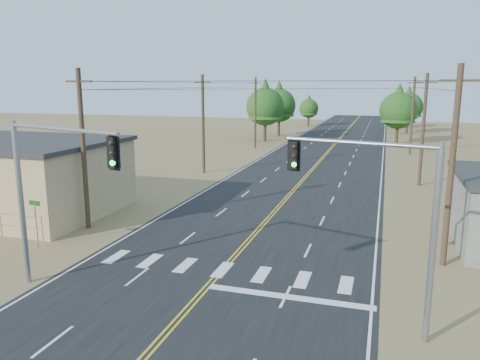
% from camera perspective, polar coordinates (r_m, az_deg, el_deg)
% --- Properties ---
extents(ground, '(220.00, 220.00, 0.00)m').
position_cam_1_polar(ground, '(17.08, -11.72, -20.59)').
color(ground, '#937D4F').
rests_on(ground, ground).
extents(road, '(15.00, 200.00, 0.02)m').
position_cam_1_polar(road, '(44.08, 7.39, -0.30)').
color(road, black).
rests_on(road, ground).
extents(utility_pole_left_near, '(1.80, 0.30, 10.00)m').
position_cam_1_polar(utility_pole_left_near, '(30.56, -18.56, 3.64)').
color(utility_pole_left_near, '#4C3826').
rests_on(utility_pole_left_near, ground).
extents(utility_pole_left_mid, '(1.80, 0.30, 10.00)m').
position_cam_1_polar(utility_pole_left_mid, '(48.11, -4.52, 6.91)').
color(utility_pole_left_mid, '#4C3826').
rests_on(utility_pole_left_mid, ground).
extents(utility_pole_left_far, '(1.80, 0.30, 10.00)m').
position_cam_1_polar(utility_pole_left_far, '(67.05, 1.89, 8.26)').
color(utility_pole_left_far, '#4C3826').
rests_on(utility_pole_left_far, ground).
extents(utility_pole_right_near, '(1.80, 0.30, 10.00)m').
position_cam_1_polar(utility_pole_right_near, '(25.04, 24.41, 1.56)').
color(utility_pole_right_near, '#4C3826').
rests_on(utility_pole_right_near, ground).
extents(utility_pole_right_mid, '(1.80, 0.30, 10.00)m').
position_cam_1_polar(utility_pole_right_mid, '(44.81, 21.43, 5.80)').
color(utility_pole_right_mid, '#4C3826').
rests_on(utility_pole_right_mid, ground).
extents(utility_pole_right_far, '(1.80, 0.30, 10.00)m').
position_cam_1_polar(utility_pole_right_far, '(64.72, 20.27, 7.43)').
color(utility_pole_right_far, '#4C3826').
rests_on(utility_pole_right_far, ground).
extents(signal_mast_left, '(6.60, 2.37, 7.50)m').
position_cam_1_polar(signal_mast_left, '(21.26, -22.71, 0.10)').
color(signal_mast_left, gray).
rests_on(signal_mast_left, ground).
extents(signal_mast_right, '(5.56, 1.55, 7.17)m').
position_cam_1_polar(signal_mast_right, '(17.42, 17.54, -2.92)').
color(signal_mast_right, gray).
rests_on(signal_mast_right, ground).
extents(street_sign, '(0.81, 0.14, 2.72)m').
position_cam_1_polar(street_sign, '(28.43, -23.65, -4.08)').
color(street_sign, gray).
rests_on(street_sign, ground).
extents(tree_left_near, '(6.00, 6.00, 10.00)m').
position_cam_1_polar(tree_left_near, '(75.33, 3.09, 9.37)').
color(tree_left_near, '#3F2D1E').
rests_on(tree_left_near, ground).
extents(tree_left_mid, '(5.82, 5.82, 9.71)m').
position_cam_1_polar(tree_left_mid, '(83.63, 4.79, 9.45)').
color(tree_left_mid, '#3F2D1E').
rests_on(tree_left_mid, ground).
extents(tree_left_far, '(4.15, 4.15, 6.91)m').
position_cam_1_polar(tree_left_far, '(104.43, 8.40, 8.85)').
color(tree_left_far, '#3F2D1E').
rests_on(tree_left_far, ground).
extents(tree_right_near, '(5.58, 5.58, 9.29)m').
position_cam_1_polar(tree_right_near, '(75.69, 18.77, 8.47)').
color(tree_right_near, '#3F2D1E').
rests_on(tree_right_near, ground).
extents(tree_right_mid, '(5.30, 5.30, 8.83)m').
position_cam_1_polar(tree_right_mid, '(92.79, 19.83, 8.69)').
color(tree_right_mid, '#3F2D1E').
rests_on(tree_right_mid, ground).
extents(tree_right_far, '(4.75, 4.75, 7.91)m').
position_cam_1_polar(tree_right_far, '(102.96, 18.44, 8.69)').
color(tree_right_far, '#3F2D1E').
rests_on(tree_right_far, ground).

